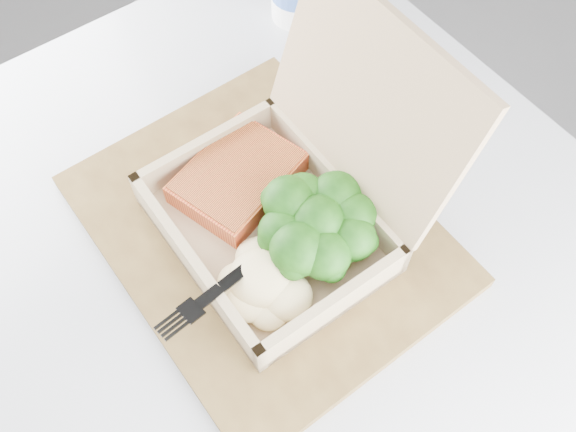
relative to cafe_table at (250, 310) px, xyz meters
The scene contains 8 objects.
cafe_table is the anchor object (origin of this frame).
serving_tray 0.20m from the cafe_table, 62.85° to the left, with size 0.38×0.30×0.02m, color brown.
takeout_container 0.26m from the cafe_table, 59.50° to the left, with size 0.29×0.30×0.21m.
salmon_fillet 0.23m from the cafe_table, 130.26° to the left, with size 0.10×0.13×0.03m, color orange.
broccoli_pile 0.25m from the cafe_table, 30.25° to the left, with size 0.13×0.13×0.05m, color #246616, non-canonical shape.
mashed_potatoes 0.24m from the cafe_table, 32.32° to the right, with size 0.10×0.09×0.04m, color #F7DFA0.
plastic_fork 0.25m from the cafe_table, 31.34° to the right, with size 0.04×0.15×0.02m.
receipt 0.29m from the cafe_table, 69.29° to the left, with size 0.08×0.15×0.00m, color white.
Camera 1 is at (-0.15, -0.31, 1.33)m, focal length 40.00 mm.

